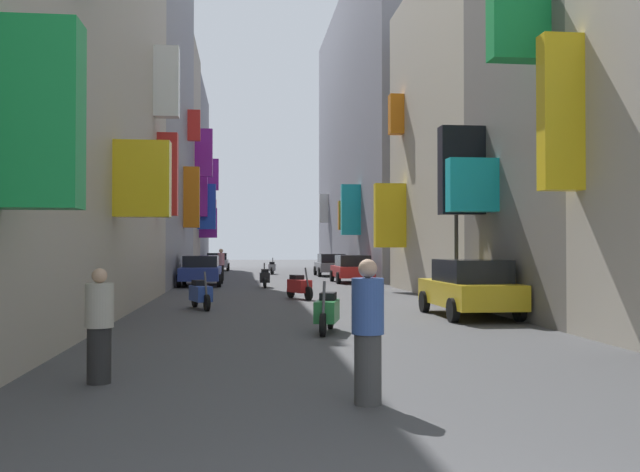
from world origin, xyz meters
name	(u,v)px	position (x,y,z in m)	size (l,w,h in m)	color
ground_plane	(283,286)	(0.00, 30.00, 0.00)	(140.00, 140.00, 0.00)	#424244
building_left_mid_a	(123,93)	(-8.00, 33.24, 9.76)	(6.82, 15.34, 19.53)	gray
building_left_mid_b	(153,161)	(-7.97, 44.46, 7.63)	(7.26, 7.11, 15.30)	#B2A899
building_left_mid_c	(168,180)	(-7.99, 54.01, 7.33)	(6.95, 11.99, 14.67)	gray
building_right_mid_a	(612,75)	(7.97, 14.60, 6.47)	(7.36, 6.85, 12.96)	slate
building_right_mid_b	(493,135)	(7.99, 23.54, 6.28)	(7.33, 11.02, 12.58)	#BCB29E
building_right_far	(383,134)	(8.00, 45.46, 9.93)	(7.19, 29.07, 19.88)	gray
parked_car_blue	(201,270)	(-3.89, 30.78, 0.75)	(2.00, 4.49, 1.43)	navy
parked_car_red	(352,268)	(3.77, 32.70, 0.75)	(1.96, 3.92, 1.43)	#B21E1E
parked_car_grey	(331,264)	(3.71, 41.11, 0.74)	(1.92, 4.00, 1.42)	slate
parked_car_silver	(217,261)	(-3.94, 52.12, 0.74)	(1.88, 4.18, 1.40)	#B7B7BC
parked_car_yellow	(470,287)	(4.08, 14.79, 0.78)	(1.88, 4.07, 1.51)	gold
scooter_black	(265,277)	(-0.90, 28.80, 0.46)	(0.45, 1.91, 1.13)	black
scooter_green	(327,311)	(-0.06, 11.87, 0.46)	(0.69, 1.82, 1.13)	#287F3D
scooter_silver	(272,267)	(0.09, 44.48, 0.46)	(0.56, 1.81, 1.13)	#ADADB2
scooter_red	(299,286)	(0.11, 21.52, 0.46)	(0.83, 1.79, 1.13)	red
scooter_blue	(201,294)	(-3.13, 17.90, 0.46)	(0.77, 1.90, 1.13)	#2D4CAD
pedestrian_crossing	(368,332)	(-0.41, 5.05, 0.85)	(0.53, 0.53, 1.70)	#3E3E3E
pedestrian_near_left	(99,326)	(-3.78, 6.68, 0.77)	(0.41, 0.41, 1.55)	#262626
pedestrian_near_right	(221,265)	(-3.10, 35.66, 0.88)	(0.47, 0.47, 1.76)	black
traffic_light_near_corner	(456,209)	(4.62, 17.64, 3.00)	(0.26, 0.34, 4.42)	#2D2D2D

